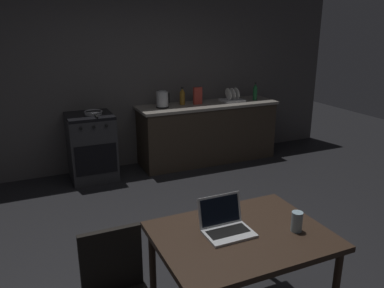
# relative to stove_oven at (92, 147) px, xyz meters

# --- Properties ---
(ground_plane) EXTENTS (12.00, 12.00, 0.00)m
(ground_plane) POSITION_rel_stove_oven_xyz_m (0.58, -2.27, -0.45)
(ground_plane) COLOR black
(back_wall) EXTENTS (6.40, 0.10, 2.55)m
(back_wall) POSITION_rel_stove_oven_xyz_m (0.88, 0.35, 0.82)
(back_wall) COLOR #4D4A49
(back_wall) RESTS_ON ground_plane
(kitchen_counter) EXTENTS (2.16, 0.64, 0.91)m
(kitchen_counter) POSITION_rel_stove_oven_xyz_m (1.77, 0.00, 0.00)
(kitchen_counter) COLOR #382D23
(kitchen_counter) RESTS_ON ground_plane
(stove_oven) EXTENTS (0.60, 0.62, 0.91)m
(stove_oven) POSITION_rel_stove_oven_xyz_m (0.00, 0.00, 0.00)
(stove_oven) COLOR #2D2D30
(stove_oven) RESTS_ON ground_plane
(dining_table) EXTENTS (1.14, 0.86, 0.73)m
(dining_table) POSITION_rel_stove_oven_xyz_m (0.44, -3.21, 0.20)
(dining_table) COLOR #332319
(dining_table) RESTS_ON ground_plane
(laptop) EXTENTS (0.32, 0.27, 0.22)m
(laptop) POSITION_rel_stove_oven_xyz_m (0.35, -3.14, 0.32)
(laptop) COLOR silver
(laptop) RESTS_ON dining_table
(electric_kettle) EXTENTS (0.20, 0.18, 0.25)m
(electric_kettle) POSITION_rel_stove_oven_xyz_m (1.04, 0.00, 0.57)
(electric_kettle) COLOR black
(electric_kettle) RESTS_ON kitchen_counter
(bottle) EXTENTS (0.07, 0.07, 0.28)m
(bottle) POSITION_rel_stove_oven_xyz_m (2.58, -0.05, 0.58)
(bottle) COLOR #19592D
(bottle) RESTS_ON kitchen_counter
(frying_pan) EXTENTS (0.24, 0.41, 0.05)m
(frying_pan) POSITION_rel_stove_oven_xyz_m (0.06, -0.03, 0.48)
(frying_pan) COLOR gray
(frying_pan) RESTS_ON stove_oven
(drinking_glass) EXTENTS (0.08, 0.08, 0.14)m
(drinking_glass) POSITION_rel_stove_oven_xyz_m (0.79, -3.33, 0.34)
(drinking_glass) COLOR #99B7C6
(drinking_glass) RESTS_ON dining_table
(cereal_box) EXTENTS (0.13, 0.05, 0.25)m
(cereal_box) POSITION_rel_stove_oven_xyz_m (1.61, 0.02, 0.58)
(cereal_box) COLOR #B2382D
(cereal_box) RESTS_ON kitchen_counter
(dish_rack) EXTENTS (0.34, 0.26, 0.21)m
(dish_rack) POSITION_rel_stove_oven_xyz_m (2.19, 0.00, 0.50)
(dish_rack) COLOR silver
(dish_rack) RESTS_ON kitchen_counter
(bottle_b) EXTENTS (0.08, 0.08, 0.26)m
(bottle_b) POSITION_rel_stove_oven_xyz_m (1.39, 0.08, 0.58)
(bottle_b) COLOR #8C601E
(bottle_b) RESTS_ON kitchen_counter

